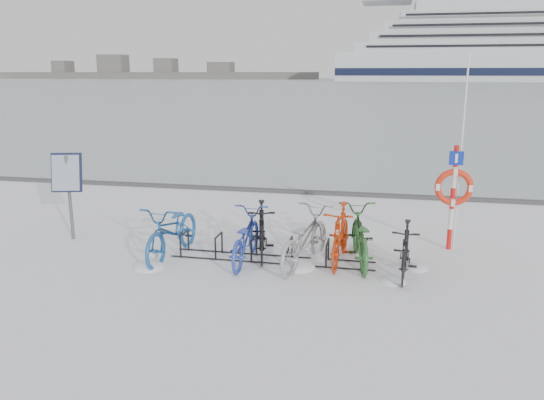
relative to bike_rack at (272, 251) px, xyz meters
The scene contains 16 objects.
ground 0.18m from the bike_rack, ahead, with size 900.00×900.00×0.00m, color white.
ice_sheet 155.00m from the bike_rack, 90.00° to the left, with size 400.00×298.00×0.02m, color #A3B2B8.
quay_edge 5.90m from the bike_rack, 90.00° to the left, with size 400.00×0.25×0.10m, color #3F3F42.
bike_rack is the anchor object (origin of this frame).
info_board 4.75m from the bike_rack, behind, with size 0.68×0.39×1.91m.
lifebuoy_station 3.89m from the bike_rack, 21.12° to the left, with size 0.76×0.22×3.94m.
cruise_ferry 212.96m from the bike_rack, 77.34° to the left, with size 126.74×23.93×41.64m.
shoreline 287.22m from the bike_rack, 115.14° to the left, with size 180.00×12.00×9.50m.
bike_0 2.01m from the bike_rack, behind, with size 0.75×2.17×1.14m, color #1D5397.
bike_1 0.61m from the bike_rack, 166.37° to the right, with size 0.68×1.96×1.03m, color #2A41AA.
bike_2 0.54m from the bike_rack, 133.06° to the left, with size 0.51×1.82×1.09m, color black.
bike_3 0.75m from the bike_rack, ahead, with size 0.74×2.11×1.11m, color #94969B.
bike_4 1.38m from the bike_rack, ahead, with size 0.54×1.91×1.15m, color #BB2C08.
bike_5 1.72m from the bike_rack, ahead, with size 0.73×2.09×1.10m, color #29602B.
bike_6 2.54m from the bike_rack, ahead, with size 0.47×1.65×0.99m, color black.
snow_drifts 0.31m from the bike_rack, 69.08° to the right, with size 5.50×2.10×0.23m.
Camera 1 is at (1.97, -9.60, 3.58)m, focal length 35.00 mm.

